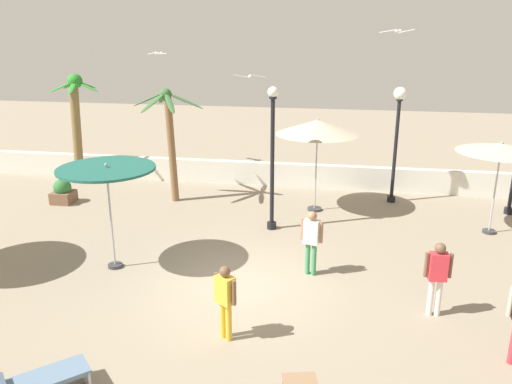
% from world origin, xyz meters
% --- Properties ---
extents(ground_plane, '(56.00, 56.00, 0.00)m').
position_xyz_m(ground_plane, '(0.00, 0.00, 0.00)').
color(ground_plane, gray).
extents(boundary_wall, '(25.20, 0.30, 0.88)m').
position_xyz_m(boundary_wall, '(0.00, 8.10, 0.44)').
color(boundary_wall, silver).
rests_on(boundary_wall, ground_plane).
extents(patio_umbrella_1, '(2.64, 2.64, 3.06)m').
position_xyz_m(patio_umbrella_1, '(1.50, 5.53, 2.76)').
color(patio_umbrella_1, '#333338').
rests_on(patio_umbrella_1, ground_plane).
extents(patio_umbrella_2, '(2.32, 2.32, 2.70)m').
position_xyz_m(patio_umbrella_2, '(-3.18, 0.42, 2.47)').
color(patio_umbrella_2, '#333338').
rests_on(patio_umbrella_2, ground_plane).
extents(patio_umbrella_3, '(2.44, 2.44, 2.75)m').
position_xyz_m(patio_umbrella_3, '(6.68, 4.44, 2.53)').
color(patio_umbrella_3, '#333338').
rests_on(patio_umbrella_3, ground_plane).
extents(palm_tree_0, '(2.55, 2.46, 3.88)m').
position_xyz_m(palm_tree_0, '(-3.46, 5.70, 2.54)').
color(palm_tree_0, brown).
rests_on(palm_tree_0, ground_plane).
extents(palm_tree_1, '(1.87, 1.96, 4.14)m').
position_xyz_m(palm_tree_1, '(-7.78, 7.45, 2.56)').
color(palm_tree_1, olive).
rests_on(palm_tree_1, ground_plane).
extents(lamp_post_0, '(0.42, 0.42, 3.93)m').
position_xyz_m(lamp_post_0, '(4.06, 6.86, 2.64)').
color(lamp_post_0, black).
rests_on(lamp_post_0, ground_plane).
extents(lamp_post_2, '(0.31, 0.31, 4.21)m').
position_xyz_m(lamp_post_2, '(0.33, 3.67, 2.32)').
color(lamp_post_2, black).
rests_on(lamp_post_2, ground_plane).
extents(lounge_chair_0, '(1.72, 1.68, 0.82)m').
position_xyz_m(lounge_chair_0, '(-2.41, -4.41, 0.40)').
color(lounge_chair_0, '#B7B7BC').
rests_on(lounge_chair_0, ground_plane).
extents(guest_0, '(0.54, 0.32, 1.63)m').
position_xyz_m(guest_0, '(1.69, 0.87, 0.99)').
color(guest_0, '#3F8C59').
rests_on(guest_0, ground_plane).
extents(guest_1, '(0.56, 0.26, 1.64)m').
position_xyz_m(guest_1, '(4.36, -0.56, 0.99)').
color(guest_1, silver).
rests_on(guest_1, ground_plane).
extents(guest_2, '(0.48, 0.40, 1.54)m').
position_xyz_m(guest_2, '(0.28, -2.13, 0.92)').
color(guest_2, gold).
rests_on(guest_2, ground_plane).
extents(seagull_0, '(1.12, 0.80, 0.15)m').
position_xyz_m(seagull_0, '(-5.30, 10.01, 4.77)').
color(seagull_0, white).
extents(seagull_1, '(1.17, 0.83, 0.15)m').
position_xyz_m(seagull_1, '(3.93, 8.04, 5.64)').
color(seagull_1, white).
extents(seagull_2, '(1.25, 0.49, 0.15)m').
position_xyz_m(seagull_2, '(-1.37, 9.28, 3.97)').
color(seagull_2, white).
extents(planter, '(0.70, 0.70, 0.85)m').
position_xyz_m(planter, '(-7.08, 4.80, 0.38)').
color(planter, brown).
rests_on(planter, ground_plane).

